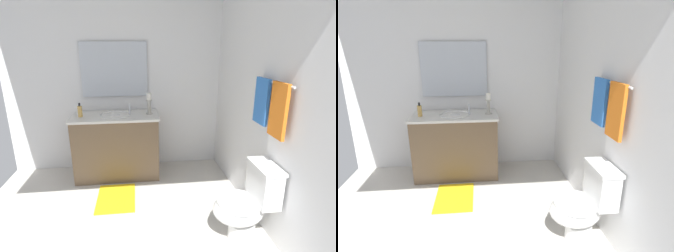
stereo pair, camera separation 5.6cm
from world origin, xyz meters
TOP-DOWN VIEW (x-y plane):
  - floor at (0.00, 0.00)m, footprint 2.54×2.98m
  - wall_back at (0.00, 1.49)m, footprint 2.54×0.04m
  - wall_left at (-1.27, 0.00)m, footprint 0.04×2.98m
  - vanity_cabinet at (-0.94, -0.01)m, footprint 0.58×1.13m
  - sink_basin at (-0.94, -0.01)m, footprint 0.40×0.40m
  - mirror at (-1.22, -0.01)m, footprint 0.02×0.89m
  - candle_holder_tall at (-0.95, 0.44)m, footprint 0.09×0.09m
  - soap_bottle at (-0.91, -0.45)m, footprint 0.06×0.06m
  - toilet at (0.50, 1.21)m, footprint 0.39×0.54m
  - towel_bar at (0.35, 1.43)m, footprint 0.59×0.02m
  - towel_near_vanity at (0.20, 1.41)m, footprint 0.23×0.03m
  - towel_center at (0.50, 1.41)m, footprint 0.23×0.03m
  - bath_mat at (-0.32, -0.01)m, footprint 0.60×0.44m

SIDE VIEW (x-z plane):
  - floor at x=0.00m, z-range -0.02..0.00m
  - bath_mat at x=-0.32m, z-range 0.00..0.02m
  - toilet at x=0.50m, z-range -0.01..0.74m
  - vanity_cabinet at x=-0.94m, z-range 0.00..0.86m
  - sink_basin at x=-0.94m, z-range 0.70..0.94m
  - soap_bottle at x=-0.91m, z-range 0.84..1.02m
  - candle_holder_tall at x=-0.95m, z-range 0.87..1.15m
  - wall_back at x=0.00m, z-range 0.00..2.45m
  - wall_left at x=-1.27m, z-range 0.00..2.45m
  - towel_center at x=0.50m, z-range 1.00..1.46m
  - towel_near_vanity at x=0.20m, z-range 1.04..1.46m
  - mirror at x=-1.22m, z-range 1.06..1.79m
  - towel_bar at x=0.35m, z-range 1.43..1.45m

